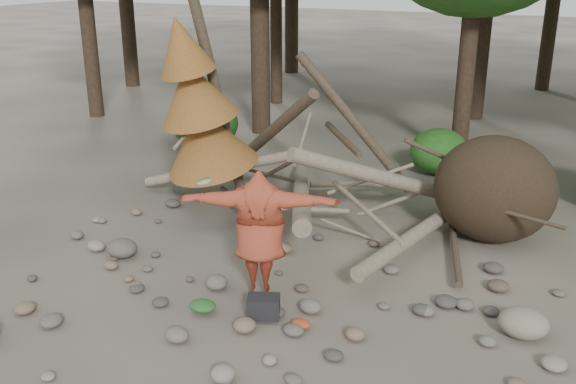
% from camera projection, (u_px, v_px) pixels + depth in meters
% --- Properties ---
extents(ground, '(120.00, 120.00, 0.00)m').
position_uv_depth(ground, '(257.00, 315.00, 9.44)').
color(ground, '#514C44').
rests_on(ground, ground).
extents(deadfall_pile, '(8.55, 5.24, 3.30)m').
position_uv_depth(deadfall_pile, '(461.00, 188.00, 11.88)').
color(deadfall_pile, '#332619').
rests_on(deadfall_pile, ground).
extents(dead_conifer, '(2.06, 2.16, 4.35)m').
position_uv_depth(dead_conifer, '(199.00, 109.00, 12.86)').
color(dead_conifer, '#4C3F30').
rests_on(dead_conifer, ground).
extents(bush_left, '(1.80, 1.80, 1.44)m').
position_uv_depth(bush_left, '(205.00, 123.00, 17.55)').
color(bush_left, '#1E4D14').
rests_on(bush_left, ground).
extents(bush_mid, '(1.40, 1.40, 1.12)m').
position_uv_depth(bush_mid, '(439.00, 151.00, 15.53)').
color(bush_mid, '#28621C').
rests_on(bush_mid, ground).
extents(frisbee_thrower, '(2.52, 1.48, 1.97)m').
position_uv_depth(frisbee_thrower, '(260.00, 232.00, 9.65)').
color(frisbee_thrower, '#9A3922').
rests_on(frisbee_thrower, ground).
extents(backpack, '(0.55, 0.47, 0.31)m').
position_uv_depth(backpack, '(264.00, 310.00, 9.26)').
color(backpack, black).
rests_on(backpack, ground).
extents(cloth_green, '(0.40, 0.34, 0.15)m').
position_uv_depth(cloth_green, '(203.00, 309.00, 9.45)').
color(cloth_green, '#265C25').
rests_on(cloth_green, ground).
extents(cloth_orange, '(0.27, 0.22, 0.10)m').
position_uv_depth(cloth_orange, '(301.00, 327.00, 9.04)').
color(cloth_orange, '#A9431D').
rests_on(cloth_orange, ground).
extents(boulder_mid_right, '(0.68, 0.61, 0.41)m').
position_uv_depth(boulder_mid_right, '(524.00, 323.00, 8.84)').
color(boulder_mid_right, gray).
rests_on(boulder_mid_right, ground).
extents(boulder_mid_left, '(0.55, 0.50, 0.33)m').
position_uv_depth(boulder_mid_left, '(122.00, 248.00, 11.23)').
color(boulder_mid_left, '#5B524C').
rests_on(boulder_mid_left, ground).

